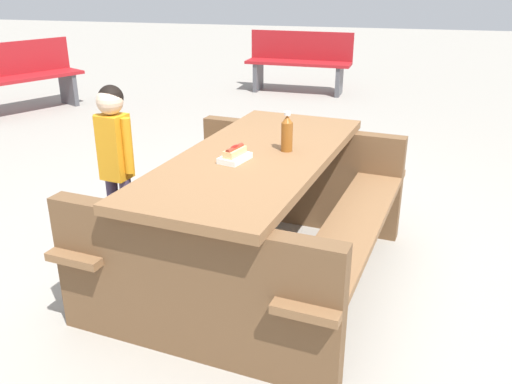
# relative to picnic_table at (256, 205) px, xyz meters

# --- Properties ---
(ground_plane) EXTENTS (30.00, 30.00, 0.00)m
(ground_plane) POSITION_rel_picnic_table_xyz_m (0.00, 0.00, -0.44)
(ground_plane) COLOR gray
(ground_plane) RESTS_ON ground
(picnic_table) EXTENTS (1.99, 1.66, 0.75)m
(picnic_table) POSITION_rel_picnic_table_xyz_m (0.00, 0.00, 0.00)
(picnic_table) COLOR brown
(picnic_table) RESTS_ON ground
(soda_bottle) EXTENTS (0.06, 0.06, 0.22)m
(soda_bottle) POSITION_rel_picnic_table_xyz_m (-0.09, 0.15, 0.41)
(soda_bottle) COLOR brown
(soda_bottle) RESTS_ON picnic_table
(hotdog_tray) EXTENTS (0.20, 0.16, 0.08)m
(hotdog_tray) POSITION_rel_picnic_table_xyz_m (0.14, -0.08, 0.34)
(hotdog_tray) COLOR white
(hotdog_tray) RESTS_ON picnic_table
(child_in_coat) EXTENTS (0.17, 0.26, 1.05)m
(child_in_coat) POSITION_rel_picnic_table_xyz_m (-0.15, -0.92, 0.23)
(child_in_coat) COLOR #3F334C
(child_in_coat) RESTS_ON ground
(park_bench_near) EXTENTS (0.49, 1.52, 0.85)m
(park_bench_near) POSITION_rel_picnic_table_xyz_m (-5.19, -0.60, 0.00)
(park_bench_near) COLOR maroon
(park_bench_near) RESTS_ON ground
(park_bench_mid) EXTENTS (1.51, 1.07, 0.85)m
(park_bench_mid) POSITION_rel_picnic_table_xyz_m (-3.18, -3.78, 0.00)
(park_bench_mid) COLOR maroon
(park_bench_mid) RESTS_ON ground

